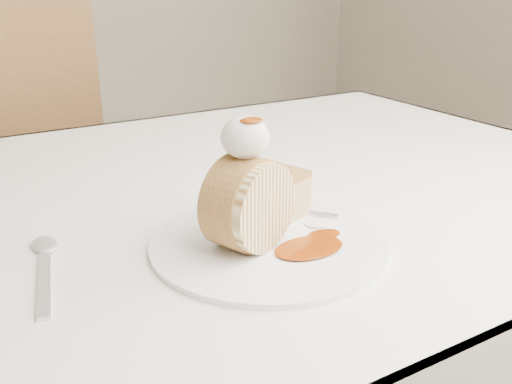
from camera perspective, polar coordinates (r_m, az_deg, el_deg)
table at (r=0.85m, az=-6.68°, el=-5.70°), size 1.40×0.90×0.75m
plate at (r=0.65m, az=1.21°, el=-5.14°), size 0.35×0.35×0.01m
roulade_slice at (r=0.62m, az=-0.72°, el=-1.20°), size 0.11×0.09×0.10m
cake_chunk at (r=0.71m, az=2.34°, el=-0.51°), size 0.07×0.07×0.05m
whipped_cream at (r=0.60m, az=-1.11°, el=5.48°), size 0.05×0.05×0.05m
caramel_drizzle at (r=0.59m, az=-0.50°, el=7.72°), size 0.03×0.02×0.01m
caramel_pool at (r=0.63m, az=5.31°, el=-5.54°), size 0.10×0.08×0.00m
fork at (r=0.73m, az=3.78°, el=-1.91°), size 0.12×0.14×0.00m
spoon at (r=0.61m, az=-20.40°, el=-8.54°), size 0.06×0.17×0.00m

